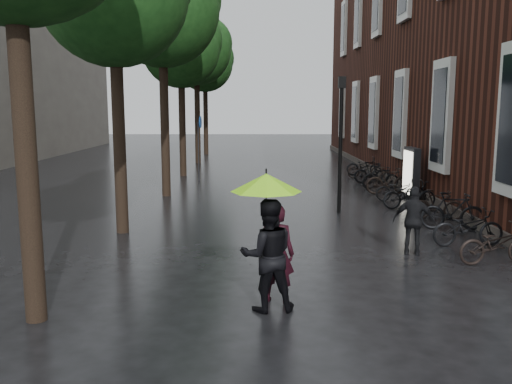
{
  "coord_description": "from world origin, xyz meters",
  "views": [
    {
      "loc": [
        -0.6,
        -7.04,
        3.28
      ],
      "look_at": [
        -0.56,
        6.13,
        1.22
      ],
      "focal_mm": 38.0,
      "sensor_mm": 36.0,
      "label": 1
    }
  ],
  "objects_px": {
    "parked_bicycles": "(403,189)",
    "person_burgundy": "(276,253)",
    "person_black": "(268,255)",
    "lamp_post": "(341,131)",
    "pedestrian_walking": "(414,221)",
    "ad_lightbox": "(411,174)"
  },
  "relations": [
    {
      "from": "ad_lightbox",
      "to": "person_black",
      "type": "bearing_deg",
      "value": -116.83
    },
    {
      "from": "pedestrian_walking",
      "to": "ad_lightbox",
      "type": "bearing_deg",
      "value": -87.54
    },
    {
      "from": "parked_bicycles",
      "to": "person_burgundy",
      "type": "bearing_deg",
      "value": -116.15
    },
    {
      "from": "person_black",
      "to": "ad_lightbox",
      "type": "xyz_separation_m",
      "value": [
        5.39,
        10.71,
        0.01
      ]
    },
    {
      "from": "pedestrian_walking",
      "to": "ad_lightbox",
      "type": "relative_size",
      "value": 0.83
    },
    {
      "from": "ad_lightbox",
      "to": "lamp_post",
      "type": "relative_size",
      "value": 0.44
    },
    {
      "from": "person_burgundy",
      "to": "parked_bicycles",
      "type": "bearing_deg",
      "value": -101.01
    },
    {
      "from": "parked_bicycles",
      "to": "lamp_post",
      "type": "xyz_separation_m",
      "value": [
        -2.51,
        -1.93,
        2.09
      ]
    },
    {
      "from": "pedestrian_walking",
      "to": "parked_bicycles",
      "type": "distance_m",
      "value": 6.97
    },
    {
      "from": "parked_bicycles",
      "to": "person_black",
      "type": "bearing_deg",
      "value": -116.01
    },
    {
      "from": "parked_bicycles",
      "to": "ad_lightbox",
      "type": "distance_m",
      "value": 0.85
    },
    {
      "from": "person_black",
      "to": "parked_bicycles",
      "type": "bearing_deg",
      "value": -123.73
    },
    {
      "from": "person_burgundy",
      "to": "pedestrian_walking",
      "type": "xyz_separation_m",
      "value": [
        3.2,
        2.99,
        -0.07
      ]
    },
    {
      "from": "pedestrian_walking",
      "to": "parked_bicycles",
      "type": "height_order",
      "value": "pedestrian_walking"
    },
    {
      "from": "person_burgundy",
      "to": "ad_lightbox",
      "type": "xyz_separation_m",
      "value": [
        5.23,
        10.32,
        0.09
      ]
    },
    {
      "from": "person_black",
      "to": "lamp_post",
      "type": "bearing_deg",
      "value": -114.25
    },
    {
      "from": "ad_lightbox",
      "to": "lamp_post",
      "type": "bearing_deg",
      "value": -140.03
    },
    {
      "from": "parked_bicycles",
      "to": "ad_lightbox",
      "type": "relative_size",
      "value": 8.52
    },
    {
      "from": "person_black",
      "to": "pedestrian_walking",
      "type": "relative_size",
      "value": 1.19
    },
    {
      "from": "parked_bicycles",
      "to": "ad_lightbox",
      "type": "bearing_deg",
      "value": 51.92
    },
    {
      "from": "person_burgundy",
      "to": "lamp_post",
      "type": "bearing_deg",
      "value": -91.1
    },
    {
      "from": "person_black",
      "to": "parked_bicycles",
      "type": "xyz_separation_m",
      "value": [
        4.95,
        10.16,
        -0.46
      ]
    }
  ]
}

